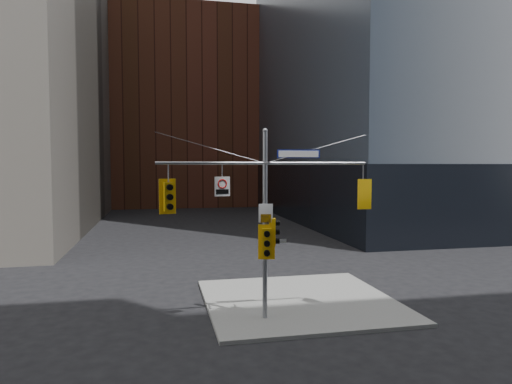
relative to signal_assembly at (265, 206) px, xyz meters
name	(u,v)px	position (x,y,z in m)	size (l,w,h in m)	color
ground	(278,341)	(0.00, -1.99, -4.42)	(160.00, 160.00, 0.00)	black
sidewalk_corner	(299,301)	(2.00, 2.01, -4.34)	(8.00, 8.00, 0.15)	gray
podium_ne	(442,190)	(28.00, 30.01, -1.42)	(36.40, 36.40, 6.00)	black
brick_midrise	(183,113)	(0.00, 56.01, 9.58)	(26.00, 20.00, 28.00)	brown
signal_assembly	(265,206)	(0.00, 0.00, 0.00)	(8.00, 0.80, 7.30)	gray
traffic_light_west_arm	(169,197)	(-3.54, 0.01, 0.38)	(0.61, 0.55, 1.28)	#FAB70D
traffic_light_east_arm	(363,194)	(3.94, 0.00, 0.38)	(0.56, 0.45, 1.17)	#FAB70D
traffic_light_pole_side	(273,232)	(0.32, 0.00, -1.01)	(0.44, 0.37, 1.03)	#FAB70D
traffic_light_pole_front	(267,243)	(0.00, -0.27, -1.36)	(0.62, 0.56, 1.31)	#FAB70D
street_sign_blade	(298,154)	(1.30, 0.00, 1.93)	(1.64, 0.13, 0.32)	navy
regulatory_sign_arm	(222,186)	(-1.61, -0.02, 0.76)	(0.57, 0.12, 0.72)	silver
regulatory_sign_pole	(266,214)	(0.00, -0.11, -0.29)	(0.53, 0.09, 0.69)	silver
street_blade_ew	(277,241)	(0.45, 0.01, -1.37)	(0.75, 0.07, 0.15)	silver
street_blade_ns	(262,245)	(0.00, 0.46, -1.57)	(0.07, 0.78, 0.16)	#145926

